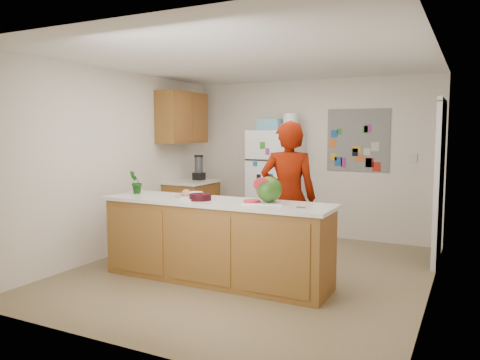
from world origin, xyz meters
The scene contains 26 objects.
floor centered at (0.00, 0.00, -0.01)m, with size 4.00×4.50×0.02m, color brown.
wall_back centered at (0.00, 2.26, 1.25)m, with size 4.00×0.02×2.50m, color beige.
wall_left centered at (-2.01, 0.00, 1.25)m, with size 0.02×4.50×2.50m, color beige.
wall_right centered at (2.01, 0.00, 1.25)m, with size 0.02×4.50×2.50m, color beige.
ceiling centered at (0.00, 0.00, 2.51)m, with size 4.00×4.50×0.02m, color white.
doorway centered at (1.99, 1.45, 1.02)m, with size 0.03×0.85×2.04m, color black.
peninsula_base centered at (-0.20, -0.50, 0.44)m, with size 2.60×0.62×0.88m, color brown.
peninsula_top centered at (-0.20, -0.50, 0.90)m, with size 2.68×0.70×0.04m, color silver.
side_counter_base centered at (-1.69, 1.35, 0.43)m, with size 0.60×0.80×0.86m, color brown.
side_counter_top centered at (-1.69, 1.35, 0.88)m, with size 0.64×0.84×0.04m, color silver.
upper_cabinets centered at (-1.82, 1.30, 1.90)m, with size 0.35×1.00×0.80m, color brown.
refrigerator centered at (-0.45, 1.88, 0.85)m, with size 0.75×0.70×1.70m, color silver.
fridge_top_bin centered at (-0.55, 1.88, 1.79)m, with size 0.35×0.28×0.18m, color #5999B2.
photo_collage centered at (0.75, 2.24, 1.55)m, with size 0.95×0.01×0.95m, color slate.
person centered at (0.42, 0.16, 0.90)m, with size 0.66×0.43×1.80m, color #610F01.
blender_appliance centered at (-1.64, 1.49, 1.09)m, with size 0.13×0.13×0.38m, color black.
cutting_board centered at (0.37, -0.46, 0.93)m, with size 0.42×0.32×0.01m, color silver.
watermelon centered at (0.43, -0.44, 1.07)m, with size 0.27×0.27×0.27m, color #2F591A.
watermelon_slice centered at (0.26, -0.51, 0.94)m, with size 0.18×0.18×0.02m, color red.
cherry_bowl centered at (-0.35, -0.58, 0.96)m, with size 0.24×0.24×0.07m, color black.
white_bowl centered at (-0.53, -0.38, 0.95)m, with size 0.17×0.17×0.06m, color silver.
cobalt_bowl centered at (-0.40, -0.59, 0.95)m, with size 0.12×0.12×0.05m, color #0E115B.
plate centered at (-0.62, -0.43, 0.93)m, with size 0.25×0.25×0.02m, color #B4A28C.
paper_towel centered at (-0.46, -0.58, 0.93)m, with size 0.20×0.17×0.02m, color silver.
keys centered at (0.83, -0.59, 0.93)m, with size 0.09×0.04×0.01m, color gray.
potted_plant centered at (-1.35, -0.45, 1.06)m, with size 0.16×0.13×0.28m, color #113B13.
Camera 1 is at (2.36, -4.96, 1.67)m, focal length 35.00 mm.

